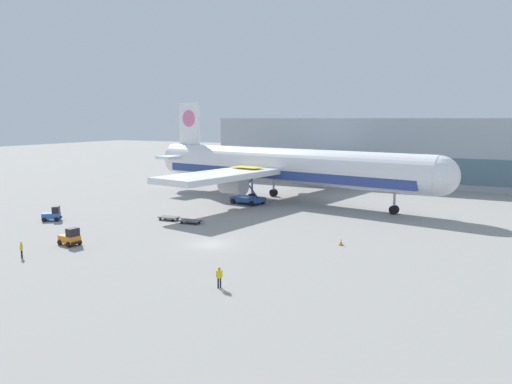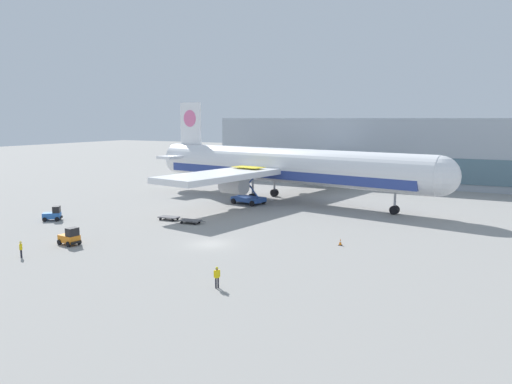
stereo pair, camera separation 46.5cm
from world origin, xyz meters
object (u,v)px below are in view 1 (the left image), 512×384
object	(u,v)px
baggage_dolly_lead	(169,217)
ground_crew_near	(219,275)
baggage_tug_mid	(70,237)
baggage_dolly_second	(191,221)
ground_crew_far	(21,248)
airplane_main	(279,167)
scissor_lift_loader	(248,190)
baggage_tug_foreground	(53,214)
traffic_cone_near	(341,242)

from	to	relation	value
baggage_dolly_lead	ground_crew_near	bearing A→B (deg)	-48.96
baggage_tug_mid	baggage_dolly_lead	world-z (taller)	baggage_tug_mid
baggage_dolly_lead	baggage_dolly_second	distance (m)	4.05
ground_crew_near	ground_crew_far	xyz separation A→B (m)	(-22.49, -1.65, -0.11)
airplane_main	baggage_dolly_lead	size ratio (longest dim) A/B	15.39
baggage_dolly_second	ground_crew_far	distance (m)	22.32
baggage_tug_mid	ground_crew_far	xyz separation A→B (m)	(-0.32, -5.94, 0.11)
baggage_tug_mid	ground_crew_near	distance (m)	22.59
ground_crew_near	ground_crew_far	size ratio (longest dim) A/B	1.09
airplane_main	scissor_lift_loader	xyz separation A→B (m)	(-3.03, -5.54, -3.56)
baggage_tug_mid	baggage_dolly_second	size ratio (longest dim) A/B	0.69
baggage_tug_mid	baggage_tug_foreground	bearing A→B (deg)	153.71
scissor_lift_loader	baggage_tug_foreground	size ratio (longest dim) A/B	2.19
airplane_main	baggage_dolly_lead	bearing A→B (deg)	-96.65
scissor_lift_loader	baggage_tug_foreground	bearing A→B (deg)	-115.72
traffic_cone_near	ground_crew_far	bearing A→B (deg)	-143.34
airplane_main	traffic_cone_near	distance (m)	31.55
baggage_dolly_lead	ground_crew_near	size ratio (longest dim) A/B	2.05
traffic_cone_near	airplane_main	bearing A→B (deg)	128.16
baggage_tug_mid	ground_crew_near	size ratio (longest dim) A/B	1.42
baggage_dolly_second	ground_crew_near	xyz separation A→B (m)	(17.07, -20.00, 0.70)
airplane_main	scissor_lift_loader	bearing A→B (deg)	-109.53
baggage_tug_foreground	traffic_cone_near	xyz separation A→B (m)	(39.38, 5.74, -0.50)
scissor_lift_loader	traffic_cone_near	size ratio (longest dim) A/B	7.92
baggage_dolly_lead	traffic_cone_near	size ratio (longest dim) A/B	4.86
baggage_tug_foreground	ground_crew_far	xyz separation A→B (m)	(12.47, -14.30, 0.11)
baggage_dolly_lead	traffic_cone_near	xyz separation A→B (m)	(25.51, -2.12, -0.01)
scissor_lift_loader	ground_crew_near	world-z (taller)	scissor_lift_loader
baggage_dolly_lead	ground_crew_far	bearing A→B (deg)	-98.39
baggage_dolly_second	ground_crew_far	bearing A→B (deg)	-108.82
baggage_dolly_second	traffic_cone_near	size ratio (longest dim) A/B	4.86
baggage_dolly_second	ground_crew_far	size ratio (longest dim) A/B	2.23
baggage_tug_foreground	ground_crew_far	distance (m)	18.97
ground_crew_near	traffic_cone_near	distance (m)	18.93
ground_crew_near	traffic_cone_near	size ratio (longest dim) A/B	2.37
baggage_dolly_lead	scissor_lift_loader	bearing A→B (deg)	74.18
baggage_tug_mid	baggage_dolly_second	bearing A→B (deg)	78.87
baggage_tug_foreground	scissor_lift_loader	bearing A→B (deg)	16.18
airplane_main	ground_crew_far	bearing A→B (deg)	-90.71
scissor_lift_loader	baggage_dolly_lead	bearing A→B (deg)	-91.92
scissor_lift_loader	baggage_tug_mid	xyz separation A→B (m)	(-4.37, -32.98, -1.41)
airplane_main	ground_crew_far	distance (m)	45.39
baggage_tug_foreground	baggage_dolly_second	distance (m)	19.35
baggage_tug_mid	ground_crew_far	size ratio (longest dim) A/B	1.54
baggage_tug_mid	baggage_dolly_lead	xyz separation A→B (m)	(1.09, 16.21, -0.49)
airplane_main	ground_crew_far	xyz separation A→B (m)	(-7.72, -44.47, -4.86)
airplane_main	baggage_dolly_second	distance (m)	23.58
baggage_dolly_lead	ground_crew_near	xyz separation A→B (m)	(21.08, -20.51, 0.70)
baggage_tug_foreground	baggage_tug_mid	bearing A→B (deg)	-72.13
baggage_tug_foreground	baggage_tug_mid	distance (m)	15.27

